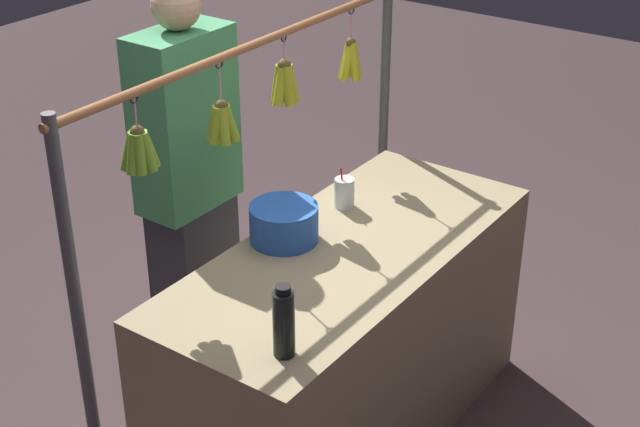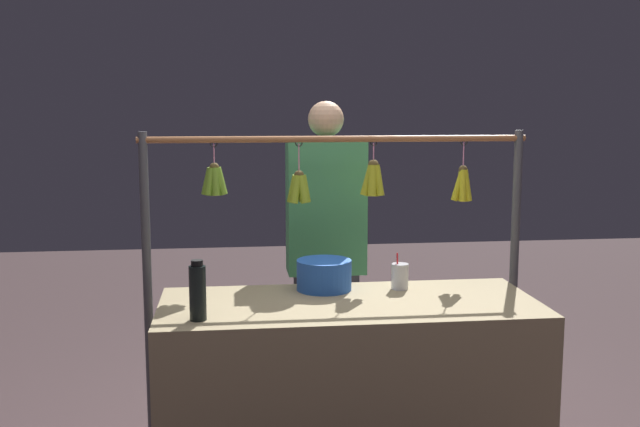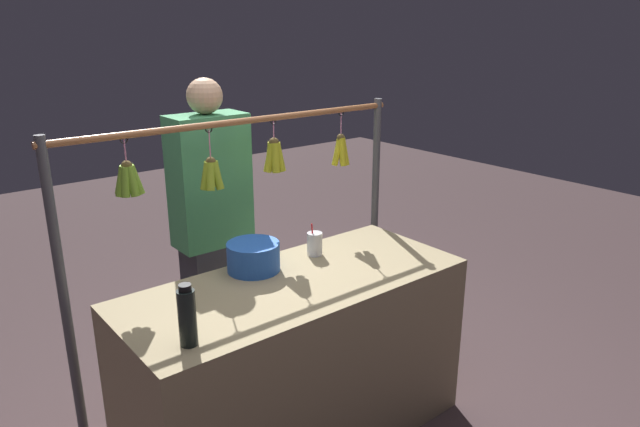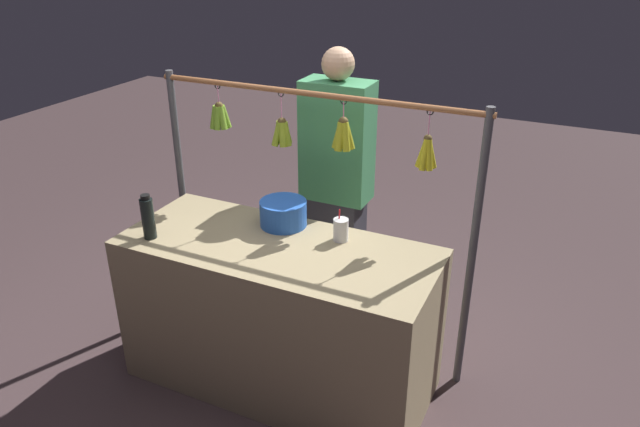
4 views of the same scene
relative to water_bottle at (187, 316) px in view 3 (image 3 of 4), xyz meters
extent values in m
cube|color=tan|center=(-0.66, -0.21, -0.56)|extent=(1.70, 0.71, 0.89)
cylinder|color=#4C4C51|center=(-1.60, -0.63, -0.19)|extent=(0.04, 0.04, 1.64)
cylinder|color=#4C4C51|center=(0.27, -0.63, -0.19)|extent=(0.04, 0.04, 1.64)
cylinder|color=#9E6038|center=(-0.66, -0.63, 0.59)|extent=(1.93, 0.03, 0.03)
torus|color=black|center=(-1.31, -0.63, 0.57)|extent=(0.04, 0.01, 0.04)
cylinder|color=pink|center=(-1.31, -0.63, 0.50)|extent=(0.01, 0.01, 0.14)
sphere|color=brown|center=(-1.31, -0.63, 0.43)|extent=(0.04, 0.04, 0.04)
cylinder|color=gold|center=(-1.29, -0.64, 0.35)|extent=(0.08, 0.04, 0.16)
cylinder|color=gold|center=(-1.30, -0.61, 0.35)|extent=(0.04, 0.06, 0.16)
cylinder|color=gold|center=(-1.33, -0.62, 0.35)|extent=(0.06, 0.05, 0.17)
cylinder|color=gold|center=(-1.33, -0.64, 0.35)|extent=(0.07, 0.06, 0.17)
cylinder|color=gold|center=(-1.30, -0.65, 0.35)|extent=(0.05, 0.06, 0.17)
torus|color=black|center=(-0.85, -0.63, 0.57)|extent=(0.04, 0.01, 0.04)
cylinder|color=pink|center=(-0.85, -0.63, 0.52)|extent=(0.01, 0.01, 0.11)
sphere|color=brown|center=(-0.85, -0.63, 0.46)|extent=(0.05, 0.05, 0.05)
cylinder|color=gold|center=(-0.82, -0.63, 0.38)|extent=(0.08, 0.04, 0.16)
cylinder|color=gold|center=(-0.84, -0.61, 0.38)|extent=(0.05, 0.06, 0.16)
cylinder|color=gold|center=(-0.87, -0.62, 0.38)|extent=(0.06, 0.06, 0.16)
cylinder|color=gold|center=(-0.87, -0.65, 0.38)|extent=(0.08, 0.06, 0.16)
cylinder|color=gold|center=(-0.84, -0.66, 0.38)|extent=(0.05, 0.06, 0.16)
torus|color=black|center=(-0.48, -0.63, 0.57)|extent=(0.04, 0.01, 0.04)
cylinder|color=pink|center=(-0.48, -0.63, 0.49)|extent=(0.01, 0.01, 0.16)
sphere|color=brown|center=(-0.48, -0.63, 0.41)|extent=(0.05, 0.05, 0.05)
cylinder|color=#93AE28|center=(-0.45, -0.64, 0.35)|extent=(0.07, 0.04, 0.14)
cylinder|color=#93AE28|center=(-0.46, -0.61, 0.35)|extent=(0.06, 0.07, 0.15)
cylinder|color=#93AE28|center=(-0.49, -0.61, 0.35)|extent=(0.06, 0.07, 0.14)
cylinder|color=#93AE28|center=(-0.50, -0.63, 0.35)|extent=(0.06, 0.04, 0.14)
cylinder|color=#93AE28|center=(-0.49, -0.66, 0.35)|extent=(0.05, 0.07, 0.14)
cylinder|color=#93AE28|center=(-0.46, -0.66, 0.35)|extent=(0.05, 0.06, 0.14)
torus|color=black|center=(-0.06, -0.63, 0.57)|extent=(0.04, 0.01, 0.04)
cylinder|color=pink|center=(-0.06, -0.63, 0.51)|extent=(0.01, 0.01, 0.12)
sphere|color=brown|center=(-0.06, -0.63, 0.46)|extent=(0.05, 0.05, 0.05)
cylinder|color=#74A42B|center=(-0.03, -0.63, 0.39)|extent=(0.07, 0.04, 0.14)
cylinder|color=#74A42B|center=(-0.04, -0.61, 0.39)|extent=(0.05, 0.06, 0.14)
cylinder|color=#74A42B|center=(-0.07, -0.60, 0.39)|extent=(0.04, 0.06, 0.14)
cylinder|color=#74A42B|center=(-0.09, -0.62, 0.39)|extent=(0.07, 0.05, 0.14)
cylinder|color=#74A42B|center=(-0.09, -0.65, 0.39)|extent=(0.07, 0.05, 0.14)
cylinder|color=#74A42B|center=(-0.07, -0.66, 0.39)|extent=(0.05, 0.07, 0.14)
cylinder|color=#74A42B|center=(-0.04, -0.66, 0.39)|extent=(0.06, 0.06, 0.14)
cylinder|color=black|center=(0.00, 0.00, -0.01)|extent=(0.07, 0.07, 0.23)
cylinder|color=black|center=(0.00, 0.00, 0.12)|extent=(0.05, 0.05, 0.02)
cylinder|color=blue|center=(-0.58, -0.44, -0.05)|extent=(0.26, 0.26, 0.14)
cylinder|color=silver|center=(-0.94, -0.41, -0.06)|extent=(0.08, 0.08, 0.12)
cylinder|color=red|center=(-0.93, -0.41, -0.03)|extent=(0.01, 0.03, 0.17)
cube|color=#2D2D38|center=(-0.66, -1.00, -0.58)|extent=(0.34, 0.23, 0.85)
cube|color=#3F8C59|center=(-0.66, -1.00, 0.21)|extent=(0.42, 0.23, 0.74)
sphere|color=tan|center=(-0.66, -1.00, 0.68)|extent=(0.19, 0.19, 0.19)
camera|label=1|loc=(1.87, 1.47, 1.64)|focal=52.52mm
camera|label=2|loc=(-0.15, 2.96, 0.75)|focal=41.32mm
camera|label=3|loc=(0.84, 1.84, 1.05)|focal=32.63mm
camera|label=4|loc=(-2.03, 2.17, 1.38)|focal=33.36mm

